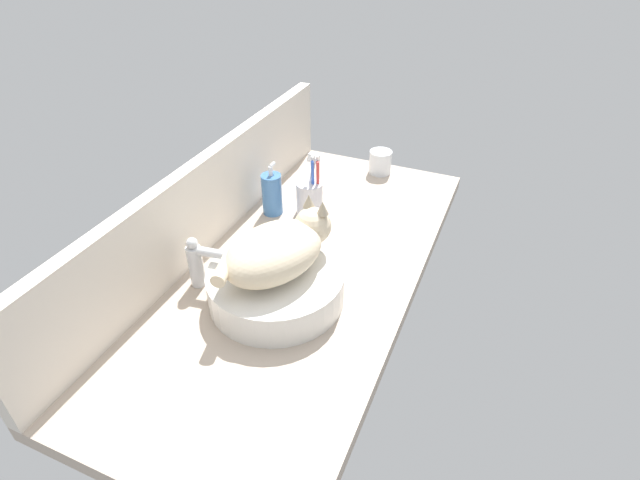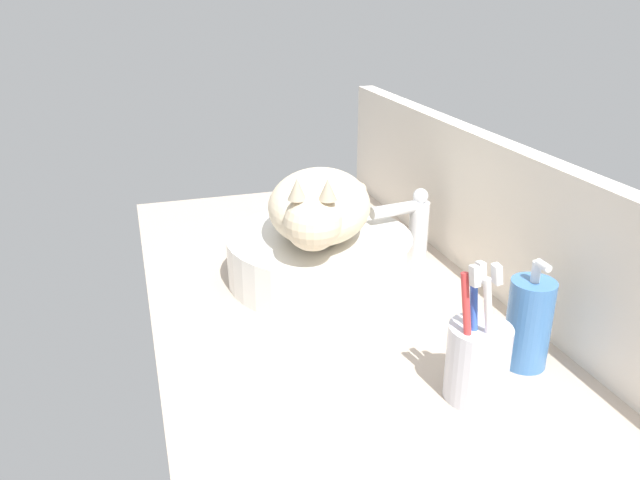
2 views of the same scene
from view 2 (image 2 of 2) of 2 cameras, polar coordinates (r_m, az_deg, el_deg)
name	(u,v)px [view 2 (image 2 of 2)]	position (r cm, az deg, el deg)	size (l,w,h in cm)	color
ground_plane	(346,326)	(98.80, 2.35, -7.84)	(127.08, 58.20, 4.00)	#B2A08E
backsplash_panel	(507,222)	(104.31, 16.76, 1.57)	(127.08, 3.60, 24.61)	silver
sink_basin	(318,257)	(107.56, -0.22, -1.57)	(31.64, 31.64, 8.02)	silver
cat	(318,206)	(102.66, -0.23, 3.10)	(30.21, 24.67, 14.00)	beige
faucet	(414,222)	(115.14, 8.56, 1.61)	(4.22, 11.86, 13.60)	silver
soap_dispenser	(529,323)	(87.39, 18.53, -7.20)	(5.89, 5.89, 15.69)	#3F72B2
toothbrush_cup	(477,360)	(79.67, 14.19, -10.58)	(7.73, 7.73, 18.70)	silver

